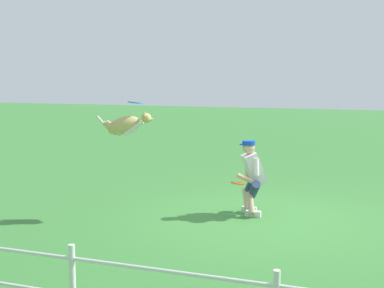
% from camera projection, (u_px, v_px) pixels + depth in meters
% --- Properties ---
extents(ground_plane, '(60.00, 60.00, 0.00)m').
position_uv_depth(ground_plane, '(267.00, 220.00, 8.60)').
color(ground_plane, '#3D8139').
extents(person, '(0.52, 0.70, 1.29)m').
position_uv_depth(person, '(252.00, 175.00, 8.86)').
color(person, silver).
rests_on(person, ground_plane).
extents(dog, '(0.96, 0.45, 0.46)m').
position_uv_depth(dog, '(126.00, 125.00, 8.63)').
color(dog, tan).
extents(frisbee_flying, '(0.37, 0.38, 0.07)m').
position_uv_depth(frisbee_flying, '(136.00, 103.00, 8.61)').
color(frisbee_flying, '#3193E5').
extents(frisbee_held, '(0.30, 0.30, 0.08)m').
position_uv_depth(frisbee_held, '(238.00, 183.00, 8.59)').
color(frisbee_held, '#F15C0D').
rests_on(frisbee_held, person).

